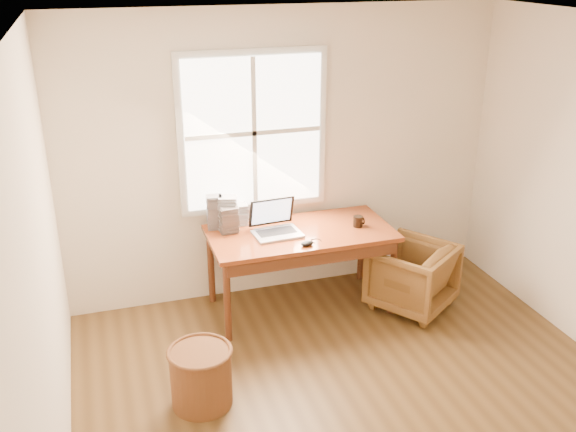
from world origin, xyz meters
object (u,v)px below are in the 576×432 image
(cd_stack_a, at_px, (228,213))
(desk, at_px, (301,233))
(wicker_stool, at_px, (201,377))
(coffee_mug, at_px, (358,221))
(armchair, at_px, (412,276))
(laptop, at_px, (277,219))

(cd_stack_a, bearing_deg, desk, -22.48)
(wicker_stool, xyz_separation_m, coffee_mug, (1.61, 1.02, 0.58))
(desk, height_order, wicker_stool, desk)
(armchair, distance_m, laptop, 1.34)
(wicker_stool, height_order, coffee_mug, coffee_mug)
(desk, height_order, laptop, laptop)
(desk, height_order, cd_stack_a, cd_stack_a)
(coffee_mug, distance_m, cd_stack_a, 1.14)
(desk, relative_size, coffee_mug, 16.57)
(wicker_stool, bearing_deg, armchair, 20.74)
(desk, relative_size, laptop, 3.84)
(desk, distance_m, armchair, 1.09)
(armchair, bearing_deg, laptop, -47.69)
(desk, distance_m, laptop, 0.28)
(laptop, xyz_separation_m, cd_stack_a, (-0.37, 0.27, 0.00))
(wicker_stool, xyz_separation_m, laptop, (0.88, 1.05, 0.68))
(coffee_mug, xyz_separation_m, cd_stack_a, (-1.10, 0.30, 0.10))
(desk, distance_m, cd_stack_a, 0.65)
(armchair, height_order, laptop, laptop)
(armchair, relative_size, coffee_mug, 6.94)
(desk, relative_size, cd_stack_a, 5.32)
(armchair, distance_m, wicker_stool, 2.20)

